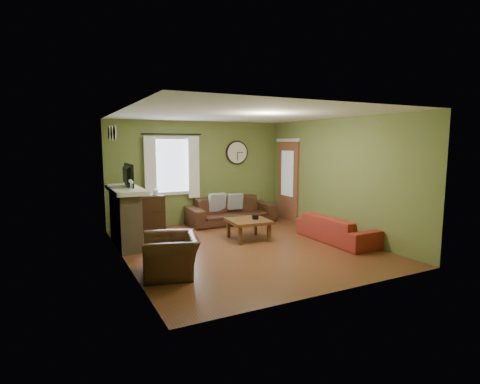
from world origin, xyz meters
name	(u,v)px	position (x,y,z in m)	size (l,w,h in m)	color
floor	(245,247)	(0.00, 0.00, 0.00)	(4.60, 5.20, 0.00)	brown
ceiling	(245,114)	(0.00, 0.00, 2.60)	(4.60, 5.20, 0.00)	white
wall_left	(123,188)	(-2.30, 0.00, 1.30)	(0.00, 5.20, 2.60)	olive
wall_right	(336,177)	(2.30, 0.00, 1.30)	(0.00, 5.20, 2.60)	olive
wall_back	(198,173)	(0.00, 2.60, 1.30)	(4.60, 0.00, 2.60)	olive
wall_front	(334,200)	(0.00, -2.60, 1.30)	(4.60, 0.00, 2.60)	olive
fireplace	(125,219)	(-2.10, 1.15, 0.55)	(0.40, 1.40, 1.10)	tan
firebox	(135,230)	(-1.91, 1.15, 0.30)	(0.04, 0.60, 0.55)	black
mantel	(126,190)	(-2.07, 1.15, 1.14)	(0.58, 1.60, 0.08)	white
tv	(125,178)	(-2.05, 1.30, 1.35)	(0.60, 0.08, 0.35)	black
tv_screen	(129,175)	(-1.97, 1.30, 1.41)	(0.02, 0.62, 0.36)	#994C3F
medallion_left	(115,132)	(-2.28, 0.80, 2.25)	(0.28, 0.28, 0.03)	white
medallion_mid	(112,133)	(-2.28, 1.15, 2.25)	(0.28, 0.28, 0.03)	white
medallion_right	(109,133)	(-2.28, 1.50, 2.25)	(0.28, 0.28, 0.03)	white
window_pane	(171,166)	(-0.70, 2.58, 1.50)	(1.00, 0.02, 1.30)	silver
curtain_rod	(172,134)	(-0.70, 2.48, 2.27)	(0.03, 0.03, 1.50)	black
curtain_left	(150,169)	(-1.25, 2.48, 1.45)	(0.28, 0.04, 1.55)	white
curtain_right	(194,167)	(-0.15, 2.48, 1.45)	(0.28, 0.04, 1.55)	white
wall_clock	(237,153)	(1.10, 2.55, 1.80)	(0.64, 0.06, 0.64)	white
door	(288,181)	(2.27, 1.85, 1.05)	(0.05, 0.90, 2.10)	brown
bookshelf	(149,214)	(-1.38, 2.18, 0.42)	(0.70, 0.30, 0.84)	black
book	(147,190)	(-1.40, 2.22, 0.96)	(0.17, 0.22, 0.02)	#54351A
sofa_brown	(231,210)	(0.72, 2.14, 0.33)	(2.26, 0.88, 0.66)	#3B2115
pillow_left	(217,202)	(0.39, 2.27, 0.55)	(0.45, 0.13, 0.45)	#8A939E
pillow_right	(235,201)	(0.85, 2.16, 0.55)	(0.40, 0.12, 0.40)	#8A939E
sofa_red	(337,229)	(1.91, -0.51, 0.27)	(1.87, 0.73, 0.55)	maroon
armchair	(171,255)	(-1.76, -0.87, 0.31)	(0.96, 0.84, 0.62)	#3B2115
coffee_table	(248,230)	(0.33, 0.46, 0.22)	(0.82, 0.82, 0.44)	#54351A
tissue_box	(255,221)	(0.48, 0.43, 0.40)	(0.12, 0.12, 0.09)	black
wine_glass_a	(132,186)	(-2.05, 0.58, 1.27)	(0.06, 0.06, 0.18)	white
wine_glass_b	(130,185)	(-2.05, 0.72, 1.28)	(0.07, 0.07, 0.20)	white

